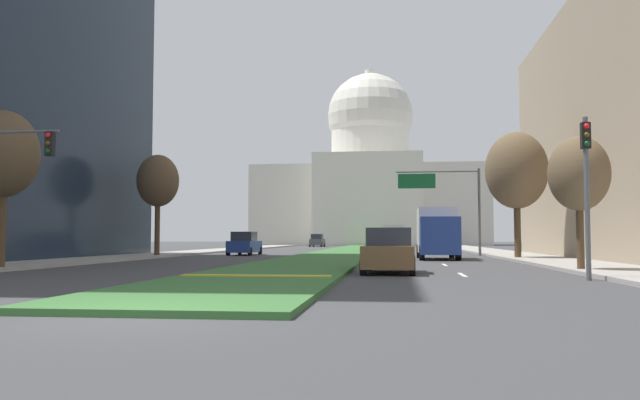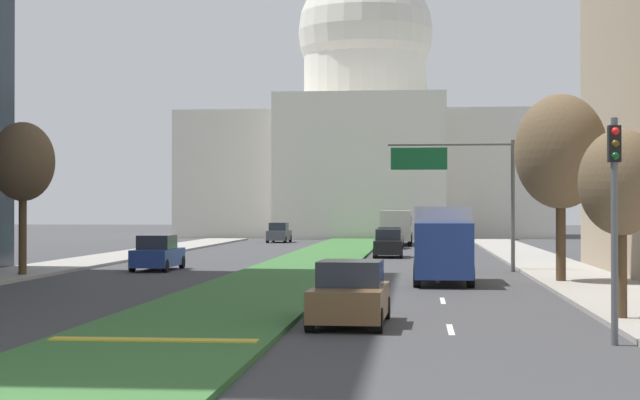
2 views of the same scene
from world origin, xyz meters
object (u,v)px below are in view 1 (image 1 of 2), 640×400
object	(u,v)px
street_tree_left_near	(3,155)
street_tree_right_near	(579,174)
traffic_light_near_right	(587,176)
box_truck_delivery	(437,232)
sedan_far_horizon	(390,242)
street_tree_right_mid	(516,171)
overhead_guide_sign	(447,193)
sedan_midblock	(245,244)
sedan_distant	(392,243)
street_tree_left_mid	(158,182)
sedan_very_far	(317,241)
sedan_lead_stopped	(389,252)
capitol_building	(370,182)
city_bus	(393,234)

from	to	relation	value
street_tree_left_near	street_tree_right_near	size ratio (longest dim) A/B	1.25
traffic_light_near_right	street_tree_left_near	world-z (taller)	street_tree_left_near
street_tree_left_near	box_truck_delivery	distance (m)	24.72
sedan_far_horizon	street_tree_right_mid	bearing A→B (deg)	-77.94
overhead_guide_sign	sedan_midblock	bearing A→B (deg)	-178.40
traffic_light_near_right	sedan_midblock	xyz separation A→B (m)	(-17.55, 27.18, -2.48)
street_tree_left_near	street_tree_right_near	distance (m)	23.23
sedan_midblock	sedan_distant	bearing A→B (deg)	53.41
street_tree_right_near	street_tree_left_mid	bearing A→B (deg)	144.79
street_tree_left_near	street_tree_right_mid	distance (m)	28.31
sedan_very_far	box_truck_delivery	size ratio (longest dim) A/B	0.66
traffic_light_near_right	sedan_lead_stopped	xyz separation A→B (m)	(-6.28, 3.56, -2.51)
street_tree_left_near	street_tree_left_mid	bearing A→B (deg)	90.23
traffic_light_near_right	sedan_lead_stopped	world-z (taller)	traffic_light_near_right
capitol_building	street_tree_left_near	world-z (taller)	capitol_building
traffic_light_near_right	overhead_guide_sign	size ratio (longest dim) A/B	0.80
street_tree_left_mid	sedan_very_far	world-z (taller)	street_tree_left_mid
sedan_very_far	street_tree_left_mid	bearing A→B (deg)	-95.85
overhead_guide_sign	box_truck_delivery	xyz separation A→B (m)	(-1.29, -8.23, -3.00)
street_tree_right_mid	box_truck_delivery	size ratio (longest dim) A/B	1.22
overhead_guide_sign	street_tree_right_mid	world-z (taller)	street_tree_right_mid
overhead_guide_sign	sedan_very_far	xyz separation A→B (m)	(-14.99, 42.61, -3.83)
street_tree_right_near	sedan_lead_stopped	bearing A→B (deg)	-171.47
street_tree_left_near	street_tree_right_near	xyz separation A→B (m)	(23.18, 1.17, -0.95)
street_tree_left_mid	city_bus	size ratio (longest dim) A/B	0.64
street_tree_right_mid	sedan_midblock	xyz separation A→B (m)	(-18.94, 7.95, -4.61)
capitol_building	box_truck_delivery	bearing A→B (deg)	-84.59
sedan_distant	sedan_very_far	xyz separation A→B (m)	(-10.80, 27.97, 0.00)
overhead_guide_sign	sedan_very_far	size ratio (longest dim) A/B	1.53
street_tree_left_near	sedan_midblock	world-z (taller)	street_tree_left_near
overhead_guide_sign	city_bus	bearing A→B (deg)	96.21
sedan_midblock	sedan_lead_stopped	bearing A→B (deg)	-64.49
street_tree_right_mid	city_bus	bearing A→B (deg)	99.43
capitol_building	overhead_guide_sign	world-z (taller)	capitol_building
overhead_guide_sign	city_bus	xyz separation A→B (m)	(-4.11, 37.78, -2.91)
street_tree_right_near	sedan_lead_stopped	size ratio (longest dim) A/B	1.24
box_truck_delivery	city_bus	world-z (taller)	box_truck_delivery
capitol_building	sedan_very_far	xyz separation A→B (m)	(-6.75, -22.59, -10.31)
sedan_midblock	city_bus	xyz separation A→B (m)	(11.27, 38.21, 0.94)
sedan_lead_stopped	sedan_midblock	distance (m)	26.18
street_tree_right_mid	sedan_far_horizon	world-z (taller)	street_tree_right_mid
street_tree_left_mid	sedan_midblock	size ratio (longest dim) A/B	1.59
sedan_far_horizon	traffic_light_near_right	bearing A→B (deg)	-83.32
capitol_building	sedan_far_horizon	world-z (taller)	capitol_building
street_tree_left_near	street_tree_left_mid	distance (m)	17.59
street_tree_left_mid	city_bus	distance (m)	47.22
capitol_building	street_tree_right_near	xyz separation A→B (m)	(11.46, -88.15, -7.35)
sedan_distant	sedan_far_horizon	xyz separation A→B (m)	(-0.29, 14.62, -0.05)
sedan_far_horizon	city_bus	bearing A→B (deg)	87.47
sedan_distant	sedan_lead_stopped	bearing A→B (deg)	-89.88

